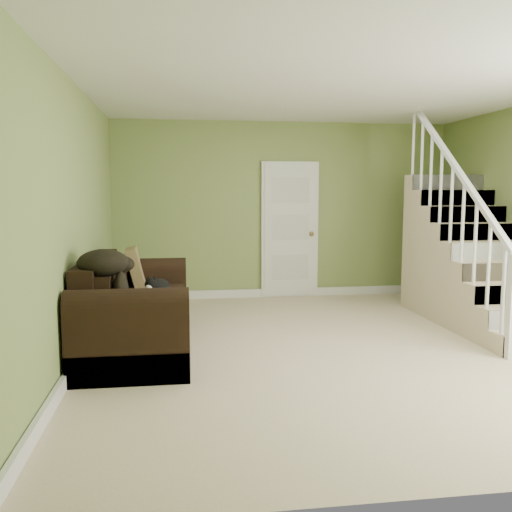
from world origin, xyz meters
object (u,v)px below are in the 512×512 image
object	(u,v)px
cat	(159,288)
banana	(142,302)
sofa	(133,313)
side_table	(126,300)

from	to	relation	value
cat	banana	xyz separation A→B (m)	(-0.15, -0.30, -0.08)
sofa	side_table	world-z (taller)	sofa
side_table	sofa	bearing A→B (deg)	-80.83
sofa	side_table	bearing A→B (deg)	99.17
banana	sofa	bearing A→B (deg)	116.04
side_table	banana	size ratio (longest dim) A/B	4.64
side_table	banana	world-z (taller)	side_table
sofa	cat	distance (m)	0.37
side_table	cat	xyz separation A→B (m)	(0.43, -0.97, 0.31)
sofa	banana	size ratio (longest dim) A/B	13.81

